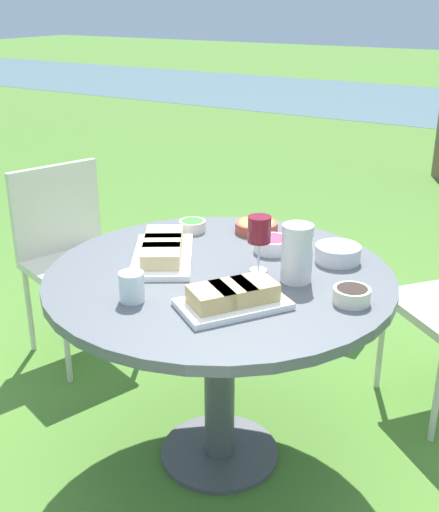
% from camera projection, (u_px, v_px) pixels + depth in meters
% --- Properties ---
extents(ground_plane, '(40.00, 40.00, 0.00)m').
position_uv_depth(ground_plane, '(220.00, 453.00, 2.43)').
color(ground_plane, '#4C7A2D').
extents(dining_table, '(1.17, 1.17, 0.75)m').
position_uv_depth(dining_table, '(220.00, 302.00, 2.19)').
color(dining_table, '#4C4C51').
rests_on(dining_table, ground_plane).
extents(chair_near_right, '(0.54, 0.55, 0.89)m').
position_uv_depth(chair_near_right, '(71.00, 246.00, 2.99)').
color(chair_near_right, beige).
rests_on(chair_near_right, ground_plane).
extents(water_pitcher, '(0.11, 0.10, 0.19)m').
position_uv_depth(water_pitcher, '(297.00, 253.00, 2.05)').
color(water_pitcher, silver).
rests_on(water_pitcher, dining_table).
extents(wine_glass, '(0.08, 0.08, 0.19)m').
position_uv_depth(wine_glass, '(259.00, 231.00, 2.10)').
color(wine_glass, silver).
rests_on(wine_glass, dining_table).
extents(platter_bread_main, '(0.38, 0.44, 0.07)m').
position_uv_depth(platter_bread_main, '(163.00, 250.00, 2.25)').
color(platter_bread_main, white).
rests_on(platter_bread_main, dining_table).
extents(platter_charcuterie, '(0.33, 0.37, 0.07)m').
position_uv_depth(platter_charcuterie, '(233.00, 297.00, 1.90)').
color(platter_charcuterie, white).
rests_on(platter_charcuterie, dining_table).
extents(bowl_fries, '(0.17, 0.17, 0.04)m').
position_uv_depth(bowl_fries, '(256.00, 226.00, 2.51)').
color(bowl_fries, '#B74733').
rests_on(bowl_fries, dining_table).
extents(bowl_salad, '(0.10, 0.10, 0.04)m').
position_uv_depth(bowl_salad, '(192.00, 225.00, 2.52)').
color(bowl_salad, beige).
rests_on(bowl_salad, dining_table).
extents(bowl_olives, '(0.11, 0.11, 0.05)m').
position_uv_depth(bowl_olives, '(352.00, 295.00, 1.93)').
color(bowl_olives, beige).
rests_on(bowl_olives, dining_table).
extents(bowl_dip_red, '(0.13, 0.13, 0.05)m').
position_uv_depth(bowl_dip_red, '(272.00, 244.00, 2.31)').
color(bowl_dip_red, white).
rests_on(bowl_dip_red, dining_table).
extents(bowl_dip_cream, '(0.16, 0.16, 0.06)m').
position_uv_depth(bowl_dip_cream, '(338.00, 252.00, 2.23)').
color(bowl_dip_cream, silver).
rests_on(bowl_dip_cream, dining_table).
extents(cup_water_near, '(0.08, 0.08, 0.09)m').
position_uv_depth(cup_water_near, '(132.00, 287.00, 1.94)').
color(cup_water_near, silver).
rests_on(cup_water_near, dining_table).
extents(handbag, '(0.30, 0.14, 0.37)m').
position_uv_depth(handbag, '(330.00, 308.00, 3.28)').
color(handbag, '#232328').
rests_on(handbag, ground_plane).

